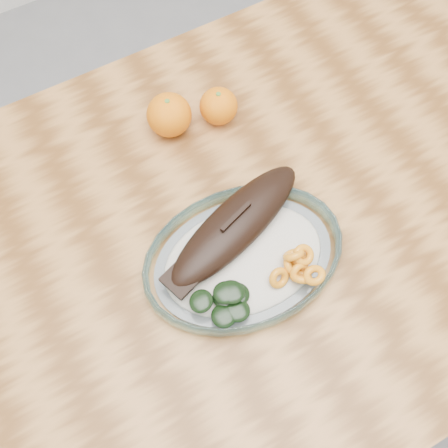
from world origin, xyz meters
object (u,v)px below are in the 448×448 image
object	(u,v)px
orange_right	(219,106)
orange_left	(169,115)
dining_table	(238,251)
plated_meal	(243,255)

from	to	relation	value
orange_right	orange_left	bearing A→B (deg)	166.30
orange_left	orange_right	xyz separation A→B (m)	(0.08, -0.02, -0.01)
dining_table	plated_meal	distance (m)	0.13
orange_left	plated_meal	bearing A→B (deg)	-92.63
dining_table	plated_meal	bearing A→B (deg)	-114.95
plated_meal	orange_right	size ratio (longest dim) A/B	9.37
orange_left	orange_right	size ratio (longest dim) A/B	1.16
plated_meal	orange_left	bearing A→B (deg)	93.38
dining_table	orange_right	bearing A→B (deg)	70.39
dining_table	plated_meal	world-z (taller)	plated_meal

